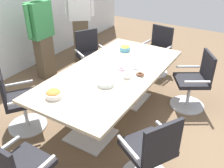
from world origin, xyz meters
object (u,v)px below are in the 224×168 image
object	(u,v)px
person_standing_1	(80,15)
snack_bowl_pretzels	(54,94)
office_chair_5	(19,103)
donut_platter	(131,72)
office_chair_4	(91,58)
plate_stack	(106,83)
office_chair_3	(157,53)
conference_table	(112,79)
snack_bowl_chips_yellow	(125,48)
person_standing_0	(42,33)
office_chair_1	(150,155)
office_chair_2	(194,84)

from	to	relation	value
person_standing_1	snack_bowl_pretzels	xyz separation A→B (m)	(-2.32, -1.41, -0.20)
office_chair_5	donut_platter	distance (m)	1.57
person_standing_1	donut_platter	bearing A→B (deg)	105.24
office_chair_4	plate_stack	size ratio (longest dim) A/B	4.08
office_chair_3	donut_platter	world-z (taller)	office_chair_3
conference_table	donut_platter	size ratio (longest dim) A/B	6.00
office_chair_4	snack_bowl_chips_yellow	world-z (taller)	office_chair_4
office_chair_4	office_chair_3	bearing A→B (deg)	161.45
office_chair_3	person_standing_0	bearing A→B (deg)	44.09
office_chair_3	person_standing_1	xyz separation A→B (m)	(-0.29, 1.63, 0.59)
office_chair_4	person_standing_1	size ratio (longest dim) A/B	0.48
office_chair_4	plate_stack	distance (m)	1.65
office_chair_4	office_chair_5	distance (m)	1.72
office_chair_1	plate_stack	distance (m)	1.03
snack_bowl_chips_yellow	person_standing_0	bearing A→B (deg)	101.31
office_chair_5	plate_stack	bearing A→B (deg)	62.35
office_chair_4	snack_bowl_pretzels	xyz separation A→B (m)	(-1.73, -0.73, 0.39)
snack_bowl_chips_yellow	snack_bowl_pretzels	size ratio (longest dim) A/B	0.88
office_chair_2	snack_bowl_chips_yellow	world-z (taller)	office_chair_2
conference_table	snack_bowl_chips_yellow	bearing A→B (deg)	15.27
plate_stack	office_chair_5	bearing A→B (deg)	116.91
office_chair_4	snack_bowl_chips_yellow	distance (m)	0.86
conference_table	snack_bowl_chips_yellow	distance (m)	0.79
snack_bowl_pretzels	donut_platter	distance (m)	1.10
office_chair_2	snack_bowl_chips_yellow	xyz separation A→B (m)	(-0.14, 1.15, 0.39)
person_standing_1	office_chair_3	bearing A→B (deg)	150.48
office_chair_3	snack_bowl_chips_yellow	xyz separation A→B (m)	(-0.96, 0.19, 0.39)
conference_table	plate_stack	world-z (taller)	plate_stack
person_standing_1	donut_platter	size ratio (longest dim) A/B	4.71
office_chair_2	donut_platter	distance (m)	1.12
person_standing_1	office_chair_2	bearing A→B (deg)	128.74
conference_table	office_chair_3	world-z (taller)	office_chair_3
office_chair_5	plate_stack	size ratio (longest dim) A/B	4.08
person_standing_0	donut_platter	xyz separation A→B (m)	(-0.35, -1.99, -0.10)
office_chair_3	snack_bowl_chips_yellow	world-z (taller)	office_chair_3
snack_bowl_pretzels	donut_platter	bearing A→B (deg)	-25.91
office_chair_2	snack_bowl_chips_yellow	size ratio (longest dim) A/B	5.33
snack_bowl_chips_yellow	snack_bowl_pretzels	xyz separation A→B (m)	(-1.64, 0.03, -0.00)
office_chair_2	snack_bowl_pretzels	world-z (taller)	office_chair_2
person_standing_0	person_standing_1	xyz separation A→B (m)	(0.99, -0.11, 0.13)
conference_table	person_standing_0	xyz separation A→B (m)	(0.43, 1.75, 0.24)
office_chair_4	plate_stack	bearing A→B (deg)	71.52
conference_table	office_chair_1	xyz separation A→B (m)	(-0.83, -0.96, -0.22)
plate_stack	person_standing_0	bearing A→B (deg)	67.21
office_chair_5	person_standing_1	xyz separation A→B (m)	(2.31, 0.71, 0.59)
office_chair_4	conference_table	bearing A→B (deg)	78.32
conference_table	person_standing_1	size ratio (longest dim) A/B	1.27
person_standing_0	snack_bowl_pretzels	xyz separation A→B (m)	(-1.34, -1.51, -0.07)
plate_stack	office_chair_1	bearing A→B (deg)	-119.29
office_chair_3	donut_platter	distance (m)	1.68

